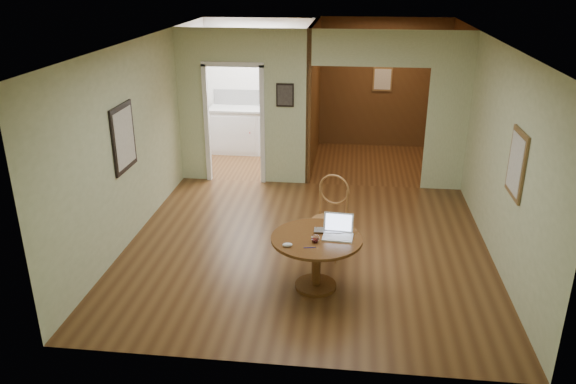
# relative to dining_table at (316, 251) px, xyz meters

# --- Properties ---
(floor) EXTENTS (5.00, 5.00, 0.00)m
(floor) POSITION_rel_dining_table_xyz_m (-0.20, 1.02, -0.50)
(floor) COLOR #4A2B15
(floor) RESTS_ON ground
(room_shell) EXTENTS (5.20, 7.50, 5.00)m
(room_shell) POSITION_rel_dining_table_xyz_m (-0.67, 4.12, 0.79)
(room_shell) COLOR white
(room_shell) RESTS_ON ground
(dining_table) EXTENTS (1.08, 1.08, 0.68)m
(dining_table) POSITION_rel_dining_table_xyz_m (0.00, 0.00, 0.00)
(dining_table) COLOR brown
(dining_table) RESTS_ON ground
(chair) EXTENTS (0.58, 0.58, 1.10)m
(chair) POSITION_rel_dining_table_xyz_m (0.12, 0.92, 0.11)
(chair) COLOR #A8683B
(chair) RESTS_ON ground
(open_laptop) EXTENTS (0.37, 0.32, 0.25)m
(open_laptop) POSITION_rel_dining_table_xyz_m (0.25, 0.08, 0.24)
(open_laptop) COLOR silver
(open_laptop) RESTS_ON dining_table
(closed_laptop) EXTENTS (0.35, 0.23, 0.03)m
(closed_laptop) POSITION_rel_dining_table_xyz_m (0.13, 0.11, 0.19)
(closed_laptop) COLOR silver
(closed_laptop) RESTS_ON dining_table
(mouse) EXTENTS (0.13, 0.08, 0.05)m
(mouse) POSITION_rel_dining_table_xyz_m (-0.31, -0.28, 0.20)
(mouse) COLOR silver
(mouse) RESTS_ON dining_table
(wine_glass) EXTENTS (0.09, 0.09, 0.11)m
(wine_glass) POSITION_rel_dining_table_xyz_m (-0.01, -0.13, 0.23)
(wine_glass) COLOR white
(wine_glass) RESTS_ON dining_table
(pen) EXTENTS (0.14, 0.04, 0.01)m
(pen) POSITION_rel_dining_table_xyz_m (-0.06, -0.28, 0.18)
(pen) COLOR #0D115D
(pen) RESTS_ON dining_table
(kitchen_cabinet) EXTENTS (2.06, 0.60, 0.94)m
(kitchen_cabinet) POSITION_rel_dining_table_xyz_m (-1.55, 5.22, -0.03)
(kitchen_cabinet) COLOR white
(kitchen_cabinet) RESTS_ON ground
(grocery_bag) EXTENTS (0.37, 0.33, 0.33)m
(grocery_bag) POSITION_rel_dining_table_xyz_m (-0.79, 5.22, 0.61)
(grocery_bag) COLOR #C6A991
(grocery_bag) RESTS_ON kitchen_cabinet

